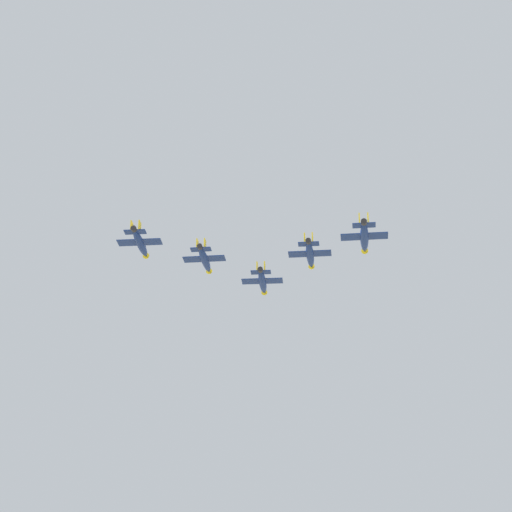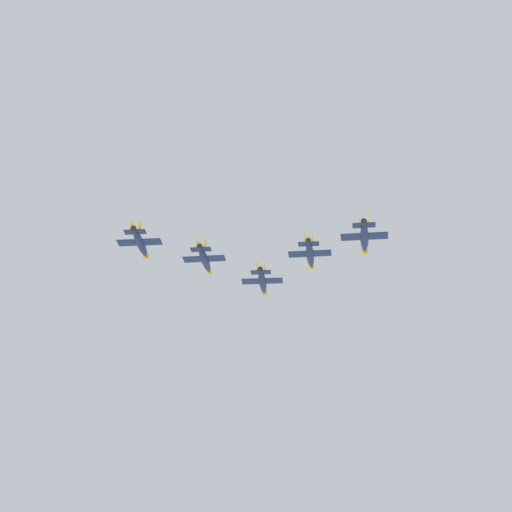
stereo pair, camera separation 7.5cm
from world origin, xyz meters
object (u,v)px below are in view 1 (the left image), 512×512
(jet_lead, at_px, (262,282))
(jet_left_outer, at_px, (140,243))
(jet_right_outer, at_px, (364,237))
(jet_right_wingman, at_px, (310,254))
(jet_left_wingman, at_px, (205,259))

(jet_lead, relative_size, jet_left_outer, 1.03)
(jet_lead, height_order, jet_right_outer, jet_lead)
(jet_lead, height_order, jet_left_outer, jet_lead)
(jet_right_wingman, bearing_deg, jet_lead, 40.93)
(jet_lead, height_order, jet_left_wingman, jet_lead)
(jet_left_wingman, xyz_separation_m, jet_right_wingman, (2.85, -24.01, 0.29))
(jet_left_wingman, bearing_deg, jet_right_wingman, -89.08)
(jet_left_outer, distance_m, jet_right_outer, 48.37)
(jet_right_wingman, xyz_separation_m, jet_right_outer, (-12.70, -13.68, -2.93))
(jet_left_outer, bearing_deg, jet_right_outer, -90.21)
(jet_lead, relative_size, jet_left_wingman, 1.02)
(jet_right_wingman, height_order, jet_left_outer, jet_right_wingman)
(jet_lead, xyz_separation_m, jet_left_wingman, (-15.55, 10.33, -0.01))
(jet_left_wingman, relative_size, jet_right_wingman, 0.99)
(jet_right_wingman, distance_m, jet_left_outer, 39.03)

